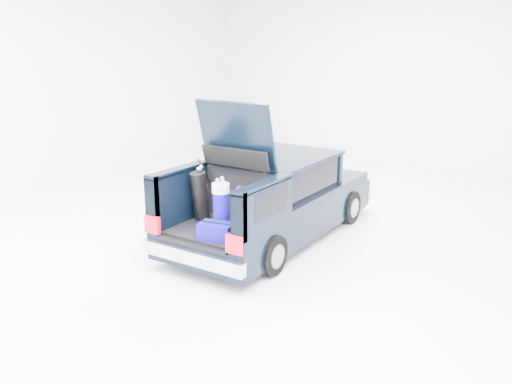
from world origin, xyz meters
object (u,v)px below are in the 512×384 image
Objects in this scene: black_golf_bag at (200,196)px; car at (275,199)px; red_suitcase at (248,207)px; blue_golf_bag at (221,208)px; blue_duffel at (216,231)px.

car is at bearing 73.24° from black_golf_bag.
car reaches higher than black_golf_bag.
blue_golf_bag reaches higher than red_suitcase.
red_suitcase is (0.24, -1.19, 0.21)m from car.
car is at bearing 77.51° from red_suitcase.
red_suitcase is 0.71× the size of blue_golf_bag.
blue_duffel is at bearing -85.35° from blue_golf_bag.
black_golf_bag is 0.69m from blue_golf_bag.
car reaches higher than blue_golf_bag.
blue_golf_bag is (-0.12, -0.53, 0.10)m from red_suitcase.
car is 5.30× the size of black_golf_bag.
blue_golf_bag is 1.57× the size of blue_duffel.
black_golf_bag reaches higher than red_suitcase.
blue_duffel is at bearing -34.53° from black_golf_bag.
black_golf_bag reaches higher than blue_duffel.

